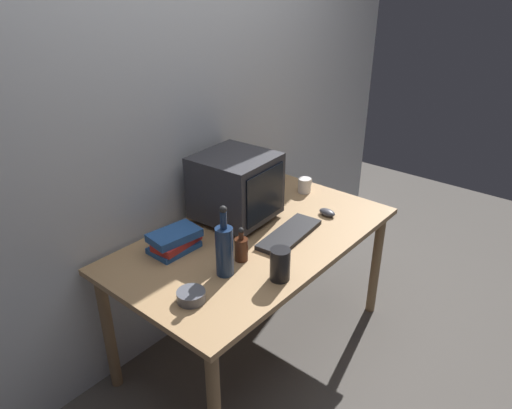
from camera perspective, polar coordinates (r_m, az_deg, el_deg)
ground_plane at (r=2.86m, az=0.00°, el=-16.35°), size 6.00×6.00×0.00m
back_wall at (r=2.54m, az=-8.56°, el=10.27°), size 4.00×0.08×2.50m
desk at (r=2.47m, az=0.00°, el=-5.42°), size 1.52×0.85×0.72m
crt_monitor at (r=2.51m, az=-2.46°, el=2.13°), size 0.40×0.41×0.37m
keyboard at (r=2.43m, az=4.07°, el=-3.61°), size 0.43×0.19×0.02m
computer_mouse at (r=2.65m, az=8.60°, el=-0.96°), size 0.07×0.11×0.04m
bottle_tall at (r=2.08m, az=-3.84°, el=-5.40°), size 0.08×0.08×0.34m
bottle_short at (r=2.21m, az=-1.79°, el=-5.30°), size 0.06×0.06×0.17m
book_stack at (r=2.32m, az=-9.76°, el=-4.35°), size 0.26×0.18×0.10m
mug at (r=2.91m, az=5.91°, el=2.35°), size 0.12×0.08×0.09m
cd_spindle at (r=2.00m, az=-7.84°, el=-10.90°), size 0.12×0.12×0.04m
metal_canister at (r=2.08m, az=2.93°, el=-7.25°), size 0.09×0.09×0.15m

